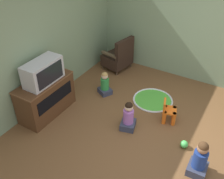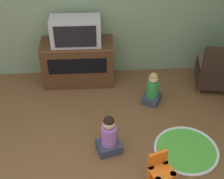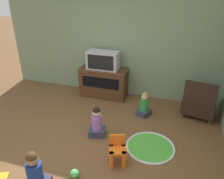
{
  "view_description": "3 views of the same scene",
  "coord_description": "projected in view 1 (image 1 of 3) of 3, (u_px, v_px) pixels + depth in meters",
  "views": [
    {
      "loc": [
        -3.14,
        -0.98,
        3.37
      ],
      "look_at": [
        0.17,
        1.01,
        0.68
      ],
      "focal_mm": 42.0,
      "sensor_mm": 36.0,
      "label": 1
    },
    {
      "loc": [
        -0.01,
        -2.13,
        3.11
      ],
      "look_at": [
        0.17,
        1.01,
        0.69
      ],
      "focal_mm": 50.0,
      "sensor_mm": 36.0,
      "label": 2
    },
    {
      "loc": [
        1.39,
        -2.49,
        2.51
      ],
      "look_at": [
        0.31,
        0.91,
        0.83
      ],
      "focal_mm": 35.0,
      "sensor_mm": 36.0,
      "label": 3
    }
  ],
  "objects": [
    {
      "name": "toy_ball",
      "position": [
        184.0,
        144.0,
        4.45
      ],
      "size": [
        0.13,
        0.13,
        0.13
      ],
      "color": "#4CCC59",
      "rests_on": "ground_plane"
    },
    {
      "name": "yellow_kid_chair",
      "position": [
        168.0,
        112.0,
        4.93
      ],
      "size": [
        0.33,
        0.32,
        0.45
      ],
      "rotation": [
        0.0,
        0.0,
        0.33
      ],
      "color": "orange",
      "rests_on": "ground_plane"
    },
    {
      "name": "wall_back",
      "position": [
        26.0,
        43.0,
        4.63
      ],
      "size": [
        5.48,
        0.12,
        2.81
      ],
      "color": "gray",
      "rests_on": "ground_plane"
    },
    {
      "name": "ground_plane",
      "position": [
        156.0,
        143.0,
        4.55
      ],
      "size": [
        30.0,
        30.0,
        0.0
      ],
      "primitive_type": "plane",
      "color": "brown"
    },
    {
      "name": "wall_right",
      "position": [
        219.0,
        24.0,
        5.37
      ],
      "size": [
        0.12,
        5.59,
        2.81
      ],
      "color": "gray",
      "rests_on": "ground_plane"
    },
    {
      "name": "child_watching_left",
      "position": [
        200.0,
        160.0,
        3.91
      ],
      "size": [
        0.33,
        0.29,
        0.63
      ],
      "rotation": [
        0.0,
        0.0,
        0.03
      ],
      "color": "#33384C",
      "rests_on": "ground_plane"
    },
    {
      "name": "tv_cabinet",
      "position": [
        46.0,
        97.0,
        5.04
      ],
      "size": [
        1.16,
        0.51,
        0.73
      ],
      "color": "#4C2D19",
      "rests_on": "ground_plane"
    },
    {
      "name": "play_mat",
      "position": [
        153.0,
        100.0,
        5.56
      ],
      "size": [
        0.85,
        0.85,
        0.04
      ],
      "color": "green",
      "rests_on": "ground_plane"
    },
    {
      "name": "child_watching_center",
      "position": [
        105.0,
        84.0,
        5.65
      ],
      "size": [
        0.34,
        0.35,
        0.54
      ],
      "rotation": [
        0.0,
        0.0,
        1.09
      ],
      "color": "#33384C",
      "rests_on": "ground_plane"
    },
    {
      "name": "child_watching_right",
      "position": [
        128.0,
        117.0,
        4.74
      ],
      "size": [
        0.35,
        0.33,
        0.58
      ],
      "rotation": [
        0.0,
        0.0,
        0.27
      ],
      "color": "#33384C",
      "rests_on": "ground_plane"
    },
    {
      "name": "black_armchair",
      "position": [
        119.0,
        57.0,
        6.49
      ],
      "size": [
        0.73,
        0.66,
        0.84
      ],
      "rotation": [
        0.0,
        0.0,
        2.96
      ],
      "color": "brown",
      "rests_on": "ground_plane"
    },
    {
      "name": "television",
      "position": [
        43.0,
        72.0,
        4.7
      ],
      "size": [
        0.75,
        0.36,
        0.43
      ],
      "color": "#B7B7BC",
      "rests_on": "tv_cabinet"
    }
  ]
}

